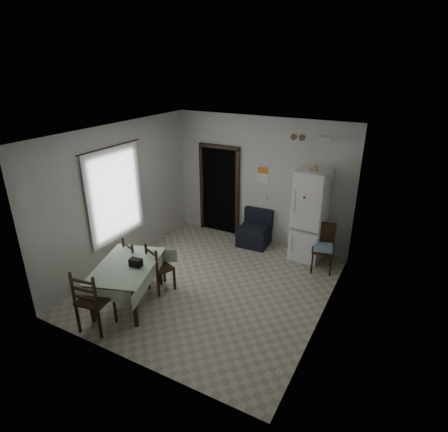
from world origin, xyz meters
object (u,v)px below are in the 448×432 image
fridge (310,216)px  dining_chair_far_right (161,267)px  navy_seat (254,229)px  dining_chair_near_head (94,299)px  corner_chair (323,248)px  dining_table (128,283)px  dining_chair_far_left (137,260)px

fridge → dining_chair_far_right: 3.25m
fridge → navy_seat: (-1.25, -0.00, -0.57)m
fridge → navy_seat: 1.38m
navy_seat → dining_chair_near_head: dining_chair_near_head is taller
dining_chair_far_right → dining_chair_near_head: dining_chair_near_head is taller
corner_chair → dining_table: bearing=-148.6°
dining_chair_far_left → navy_seat: bearing=-99.3°
dining_chair_far_left → dining_table: bearing=134.9°
corner_chair → dining_chair_far_right: bearing=-152.7°
dining_chair_far_right → dining_chair_near_head: 1.39m
corner_chair → dining_table: 3.83m
fridge → navy_seat: bearing=-177.3°
navy_seat → dining_chair_far_right: dining_chair_far_right is taller
navy_seat → dining_chair_far_left: dining_chair_far_left is taller
dining_chair_far_left → dining_chair_far_right: (0.56, -0.01, 0.01)m
fridge → dining_chair_near_head: bearing=-117.7°
dining_chair_far_left → dining_chair_near_head: size_ratio=0.84×
corner_chair → dining_table: size_ratio=0.69×
fridge → navy_seat: size_ratio=2.40×
dining_chair_near_head → dining_table: bearing=-97.7°
dining_chair_near_head → fridge: bearing=-129.9°
navy_seat → dining_table: (-1.04, -3.08, -0.04)m
dining_table → dining_chair_far_right: (0.27, 0.59, 0.10)m
corner_chair → dining_chair_near_head: (-2.70, -3.48, 0.06)m
dining_table → dining_chair_far_left: (-0.29, 0.60, 0.09)m
navy_seat → corner_chair: (1.68, -0.38, 0.08)m
navy_seat → dining_chair_far_right: (-0.77, -2.50, 0.06)m
dining_chair_far_right → dining_chair_near_head: size_ratio=0.86×
fridge → dining_chair_far_left: size_ratio=2.13×
dining_chair_far_left → dining_chair_far_right: size_ratio=0.98×
navy_seat → dining_table: 3.25m
dining_chair_near_head → dining_chair_far_left: bearing=-86.6°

